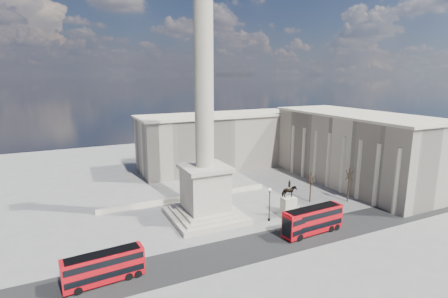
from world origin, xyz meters
name	(u,v)px	position (x,y,z in m)	size (l,w,h in m)	color
ground	(216,227)	(0.00, 0.00, 0.00)	(180.00, 180.00, 0.00)	gray
asphalt_road	(266,244)	(5.00, -10.00, 0.00)	(120.00, 9.00, 0.01)	#272727
nelsons_column	(205,155)	(0.00, 5.00, 12.92)	(14.00, 14.00, 49.85)	#BEB19E
balustrade_wall	(187,198)	(0.00, 16.00, 0.55)	(40.00, 0.60, 1.10)	beige
building_east	(355,148)	(45.00, 10.00, 9.32)	(19.00, 46.00, 18.60)	#C0B39D
building_northeast	(221,141)	(20.00, 40.00, 8.32)	(51.00, 17.00, 16.60)	#C0B39D
red_bus_a	(104,267)	(-21.23, -9.79, 2.32)	(11.07, 3.38, 4.42)	#BD0912
red_bus_b	(313,220)	(14.93, -9.95, 2.57)	(12.20, 3.45, 4.89)	#BD0912
red_bus_c	(310,221)	(14.31, -9.83, 2.41)	(11.57, 4.06, 4.59)	#BD0912
victorian_lamp	(269,202)	(10.73, -1.88, 3.98)	(0.58, 0.58, 6.75)	black
equestrian_statue	(289,204)	(15.59, -1.52, 2.62)	(3.62, 2.71, 7.63)	beige
bare_tree_near	(349,174)	(32.73, -0.45, 6.52)	(1.89, 1.89, 8.27)	#332319
bare_tree_mid	(311,178)	(24.82, 3.01, 5.63)	(1.88, 1.88, 7.14)	#332319
bare_tree_far	(331,163)	(39.06, 12.17, 5.49)	(1.71, 1.71, 6.97)	#332319
pedestrian_walking	(300,210)	(18.70, -1.44, 0.76)	(0.56, 0.36, 1.52)	#232927
pedestrian_standing	(313,214)	(19.56, -4.42, 0.81)	(0.79, 0.61, 1.62)	#232927
pedestrian_crossing	(294,221)	(13.71, -5.98, 0.97)	(1.14, 0.48, 1.95)	#232927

